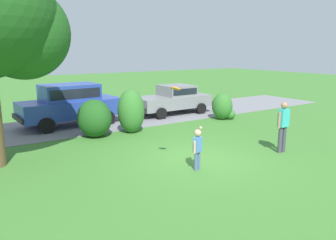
{
  "coord_description": "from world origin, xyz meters",
  "views": [
    {
      "loc": [
        -6.3,
        -7.85,
        3.43
      ],
      "look_at": [
        -0.29,
        1.28,
        1.1
      ],
      "focal_mm": 35.05,
      "sensor_mm": 36.0,
      "label": 1
    }
  ],
  "objects_px": {
    "child_thrower": "(197,146)",
    "frisbee": "(176,88)",
    "parked_suv": "(70,102)",
    "parked_sedan": "(173,98)",
    "adult_onlooker": "(283,124)"
  },
  "relations": [
    {
      "from": "frisbee",
      "to": "adult_onlooker",
      "type": "height_order",
      "value": "frisbee"
    },
    {
      "from": "frisbee",
      "to": "parked_suv",
      "type": "bearing_deg",
      "value": 96.18
    },
    {
      "from": "parked_suv",
      "to": "child_thrower",
      "type": "height_order",
      "value": "parked_suv"
    },
    {
      "from": "parked_sedan",
      "to": "adult_onlooker",
      "type": "distance_m",
      "value": 7.89
    },
    {
      "from": "parked_suv",
      "to": "adult_onlooker",
      "type": "relative_size",
      "value": 2.75
    },
    {
      "from": "parked_suv",
      "to": "child_thrower",
      "type": "xyz_separation_m",
      "value": [
        1.28,
        -7.81,
        -0.36
      ]
    },
    {
      "from": "child_thrower",
      "to": "parked_sedan",
      "type": "bearing_deg",
      "value": 60.39
    },
    {
      "from": "parked_sedan",
      "to": "frisbee",
      "type": "xyz_separation_m",
      "value": [
        -4.8,
        -7.17,
        1.53
      ]
    },
    {
      "from": "parked_suv",
      "to": "child_thrower",
      "type": "bearing_deg",
      "value": -80.68
    },
    {
      "from": "child_thrower",
      "to": "frisbee",
      "type": "distance_m",
      "value": 1.78
    },
    {
      "from": "parked_sedan",
      "to": "child_thrower",
      "type": "xyz_separation_m",
      "value": [
        -4.32,
        -7.59,
        -0.13
      ]
    },
    {
      "from": "parked_sedan",
      "to": "adult_onlooker",
      "type": "relative_size",
      "value": 2.54
    },
    {
      "from": "parked_suv",
      "to": "frisbee",
      "type": "xyz_separation_m",
      "value": [
        0.8,
        -7.39,
        1.3
      ]
    },
    {
      "from": "parked_sedan",
      "to": "adult_onlooker",
      "type": "xyz_separation_m",
      "value": [
        -0.84,
        -7.85,
        0.13
      ]
    },
    {
      "from": "parked_suv",
      "to": "frisbee",
      "type": "relative_size",
      "value": 16.87
    }
  ]
}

